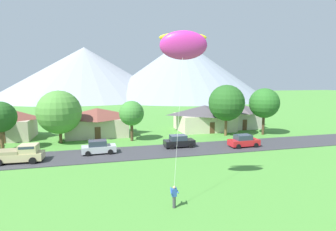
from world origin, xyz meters
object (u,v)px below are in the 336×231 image
house_rightmost (235,114)px  parked_car_red_mid_east (244,141)px  tree_far_right (0,117)px  house_leftmost (204,117)px  parked_car_silver_mid_west (99,147)px  house_left_center (8,123)px  kite_flyer_with_kite (183,46)px  tree_near_right (226,103)px  tree_right_of_center (132,113)px  pickup_truck_sand_west_side (20,154)px  tree_near_left (264,103)px  tree_left_of_center (59,112)px  parked_car_black_west_end (179,141)px  house_right_center (98,121)px

house_rightmost → parked_car_red_mid_east: size_ratio=1.90×
tree_far_right → parked_car_red_mid_east: tree_far_right is taller
house_leftmost → parked_car_silver_mid_west: house_leftmost is taller
house_left_center → kite_flyer_with_kite: kite_flyer_with_kite is taller
house_rightmost → tree_near_right: bearing=-128.4°
tree_right_of_center → pickup_truck_sand_west_side: bearing=-149.8°
tree_near_left → parked_car_silver_mid_west: size_ratio=1.86×
house_left_center → house_rightmost: 40.14m
parked_car_red_mid_east → kite_flyer_with_kite: size_ratio=0.32×
tree_left_of_center → parked_car_red_mid_east: (25.05, -8.93, -3.75)m
tree_right_of_center → tree_far_right: (-17.24, -1.81, 0.28)m
house_leftmost → house_left_center: house_left_center is taller
house_rightmost → tree_far_right: bearing=-167.1°
tree_left_of_center → kite_flyer_with_kite: (12.04, -21.78, 7.22)m
pickup_truck_sand_west_side → kite_flyer_with_kite: (15.17, -12.75, 10.78)m
tree_near_left → house_rightmost: bearing=96.9°
parked_car_black_west_end → pickup_truck_sand_west_side: size_ratio=0.80×
tree_left_of_center → parked_car_black_west_end: bearing=-23.1°
tree_near_left → tree_near_right: 6.62m
tree_left_of_center → tree_near_right: tree_near_right is taller
tree_near_right → pickup_truck_sand_west_side: bearing=-165.0°
house_left_center → pickup_truck_sand_west_side: 15.00m
parked_car_black_west_end → parked_car_red_mid_east: same height
house_right_center → tree_left_of_center: size_ratio=1.36×
parked_car_silver_mid_west → pickup_truck_sand_west_side: (-8.59, -1.53, 0.19)m
tree_near_left → parked_car_black_west_end: tree_near_left is taller
tree_far_right → tree_near_left: bearing=1.3°
house_leftmost → house_left_center: 33.01m
tree_near_left → parked_car_black_west_end: (-16.53, -4.88, -4.54)m
house_left_center → parked_car_black_west_end: (24.56, -11.89, -1.66)m
house_rightmost → parked_car_silver_mid_west: bearing=-153.1°
house_left_center → house_rightmost: bearing=1.3°
house_leftmost → house_right_center: 19.36m
house_right_center → pickup_truck_sand_west_side: bearing=-122.6°
pickup_truck_sand_west_side → house_left_center: bearing=110.4°
tree_near_left → pickup_truck_sand_west_side: bearing=-169.0°
tree_far_right → house_left_center: bearing=100.8°
parked_car_black_west_end → house_leftmost: bearing=53.8°
tree_right_of_center → house_right_center: bearing=133.8°
house_left_center → house_right_center: house_left_center is taller
kite_flyer_with_kite → house_right_center: bearing=104.5°
house_left_center → tree_right_of_center: size_ratio=1.24×
tree_right_of_center → parked_car_silver_mid_west: bearing=-128.0°
kite_flyer_with_kite → tree_left_of_center: bearing=118.9°
tree_far_right → pickup_truck_sand_west_side: bearing=-58.8°
house_left_center → parked_car_silver_mid_west: bearing=-42.1°
house_rightmost → kite_flyer_with_kite: 35.25m
house_right_center → kite_flyer_with_kite: (6.72, -25.98, 9.42)m
tree_far_right → parked_car_red_mid_east: size_ratio=1.56×
house_leftmost → parked_car_silver_mid_west: bearing=-147.8°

